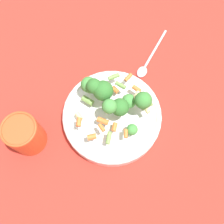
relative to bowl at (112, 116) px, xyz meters
name	(u,v)px	position (x,y,z in m)	size (l,w,h in m)	color
ground_plane	(112,119)	(0.00, 0.00, -0.02)	(3.00, 3.00, 0.00)	#B72D23
bowl	(112,116)	(0.00, 0.00, 0.00)	(0.25, 0.25, 0.04)	white
pasta_salad	(113,99)	(0.02, -0.01, 0.06)	(0.17, 0.18, 0.08)	#8CB766
cup	(25,134)	(0.05, 0.20, 0.03)	(0.08, 0.08, 0.10)	#CC4C23
spoon	(148,62)	(0.10, -0.17, -0.01)	(0.11, 0.15, 0.01)	silver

